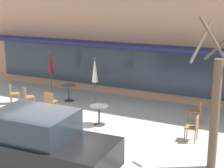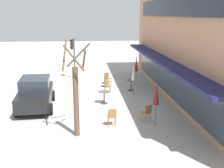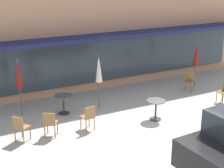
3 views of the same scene
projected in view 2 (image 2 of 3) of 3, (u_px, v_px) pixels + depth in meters
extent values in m
plane|color=#ADA8A0|center=(74.00, 101.00, 17.50)|extent=(80.00, 80.00, 0.00)
cube|color=#191E4C|center=(161.00, 60.00, 17.41)|extent=(16.74, 1.10, 0.16)
cube|color=#1E232D|center=(171.00, 7.00, 16.69)|extent=(15.76, 0.10, 1.10)
cube|color=#2D3842|center=(168.00, 78.00, 17.75)|extent=(15.76, 0.10, 1.90)
cylinder|color=#333338|center=(131.00, 90.00, 20.02)|extent=(0.44, 0.44, 0.03)
cylinder|color=#333338|center=(131.00, 85.00, 19.93)|extent=(0.07, 0.07, 0.70)
cylinder|color=#4C4C51|center=(131.00, 80.00, 19.84)|extent=(0.70, 0.70, 0.03)
cylinder|color=#333338|center=(104.00, 103.00, 17.11)|extent=(0.44, 0.44, 0.03)
cylinder|color=#333338|center=(104.00, 98.00, 17.02)|extent=(0.07, 0.07, 0.70)
cylinder|color=#4C4C51|center=(104.00, 92.00, 16.93)|extent=(0.70, 0.70, 0.03)
cylinder|color=#4C4C51|center=(136.00, 71.00, 21.23)|extent=(0.04, 0.04, 2.20)
cone|color=maroon|center=(136.00, 64.00, 21.10)|extent=(0.28, 0.28, 1.10)
cylinder|color=#4C4C51|center=(156.00, 104.00, 13.43)|extent=(0.04, 0.04, 2.20)
cone|color=maroon|center=(156.00, 93.00, 13.29)|extent=(0.28, 0.28, 1.10)
cylinder|color=#4C4C51|center=(134.00, 80.00, 18.32)|extent=(0.04, 0.04, 2.20)
cone|color=silver|center=(134.00, 72.00, 18.19)|extent=(0.28, 0.28, 1.10)
cylinder|color=olive|center=(109.00, 88.00, 19.76)|extent=(0.04, 0.04, 0.45)
cylinder|color=olive|center=(111.00, 89.00, 19.45)|extent=(0.04, 0.04, 0.45)
cylinder|color=olive|center=(105.00, 88.00, 19.68)|extent=(0.04, 0.04, 0.45)
cylinder|color=olive|center=(106.00, 90.00, 19.36)|extent=(0.04, 0.04, 0.45)
cube|color=olive|center=(108.00, 86.00, 19.51)|extent=(0.45, 0.45, 0.04)
cube|color=olive|center=(105.00, 83.00, 19.41)|extent=(0.40, 0.10, 0.40)
cylinder|color=olive|center=(111.00, 84.00, 20.88)|extent=(0.04, 0.04, 0.45)
cylinder|color=olive|center=(109.00, 85.00, 20.58)|extent=(0.04, 0.04, 0.45)
cylinder|color=olive|center=(107.00, 84.00, 21.03)|extent=(0.04, 0.04, 0.45)
cylinder|color=olive|center=(105.00, 85.00, 20.74)|extent=(0.04, 0.04, 0.45)
cube|color=olive|center=(108.00, 81.00, 20.75)|extent=(0.55, 0.55, 0.04)
cube|color=olive|center=(106.00, 78.00, 20.77)|extent=(0.36, 0.25, 0.40)
cylinder|color=olive|center=(108.00, 120.00, 13.85)|extent=(0.04, 0.04, 0.45)
cylinder|color=olive|center=(115.00, 119.00, 13.90)|extent=(0.04, 0.04, 0.45)
cylinder|color=olive|center=(109.00, 122.00, 13.53)|extent=(0.04, 0.04, 0.45)
cylinder|color=olive|center=(116.00, 122.00, 13.57)|extent=(0.04, 0.04, 0.45)
cube|color=olive|center=(112.00, 116.00, 13.65)|extent=(0.41, 0.41, 0.04)
cube|color=olive|center=(112.00, 113.00, 13.43)|extent=(0.05, 0.40, 0.40)
cylinder|color=olive|center=(111.00, 82.00, 21.70)|extent=(0.04, 0.04, 0.45)
cylinder|color=olive|center=(108.00, 82.00, 21.48)|extent=(0.04, 0.04, 0.45)
cylinder|color=olive|center=(108.00, 81.00, 21.94)|extent=(0.04, 0.04, 0.45)
cylinder|color=olive|center=(105.00, 81.00, 21.72)|extent=(0.04, 0.04, 0.45)
cube|color=olive|center=(108.00, 78.00, 21.65)|extent=(0.56, 0.56, 0.04)
cube|color=olive|center=(106.00, 75.00, 21.72)|extent=(0.27, 0.34, 0.40)
cylinder|color=olive|center=(141.00, 117.00, 14.25)|extent=(0.04, 0.04, 0.45)
cylinder|color=olive|center=(146.00, 115.00, 14.44)|extent=(0.04, 0.04, 0.45)
cylinder|color=olive|center=(146.00, 119.00, 13.98)|extent=(0.04, 0.04, 0.45)
cylinder|color=olive|center=(151.00, 117.00, 14.18)|extent=(0.04, 0.04, 0.45)
cube|color=olive|center=(146.00, 113.00, 14.15)|extent=(0.55, 0.55, 0.04)
cube|color=olive|center=(149.00, 109.00, 13.96)|extent=(0.24, 0.36, 0.40)
cube|color=black|center=(36.00, 96.00, 16.17)|extent=(4.29, 2.02, 0.76)
cube|color=#232B33|center=(35.00, 83.00, 16.14)|extent=(2.18, 1.71, 0.68)
cylinder|color=black|center=(51.00, 109.00, 15.15)|extent=(0.65, 0.25, 0.64)
cylinder|color=black|center=(16.00, 111.00, 14.88)|extent=(0.65, 0.25, 0.64)
cylinder|color=black|center=(53.00, 96.00, 17.64)|extent=(0.65, 0.25, 0.64)
cylinder|color=black|center=(23.00, 97.00, 17.38)|extent=(0.65, 0.25, 0.64)
cylinder|color=brown|center=(76.00, 102.00, 12.25)|extent=(0.24, 0.24, 3.13)
cylinder|color=brown|center=(74.00, 58.00, 11.37)|extent=(0.12, 0.88, 1.12)
cylinder|color=brown|center=(84.00, 59.00, 11.88)|extent=(0.86, 0.20, 0.91)
cylinder|color=brown|center=(78.00, 55.00, 12.28)|extent=(0.38, 1.10, 1.11)
cylinder|color=brown|center=(64.00, 55.00, 11.77)|extent=(0.92, 0.23, 1.24)
cylinder|color=#47474C|center=(74.00, 59.00, 23.17)|extent=(0.12, 0.12, 3.40)
cube|color=black|center=(72.00, 44.00, 22.86)|extent=(0.26, 0.20, 0.80)
sphere|color=red|center=(70.00, 41.00, 22.78)|extent=(0.13, 0.13, 0.13)
sphere|color=gold|center=(70.00, 44.00, 22.84)|extent=(0.13, 0.13, 0.13)
sphere|color=green|center=(70.00, 47.00, 22.91)|extent=(0.13, 0.13, 0.13)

